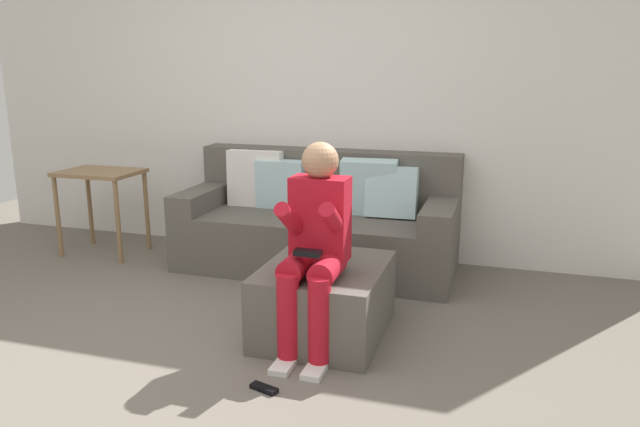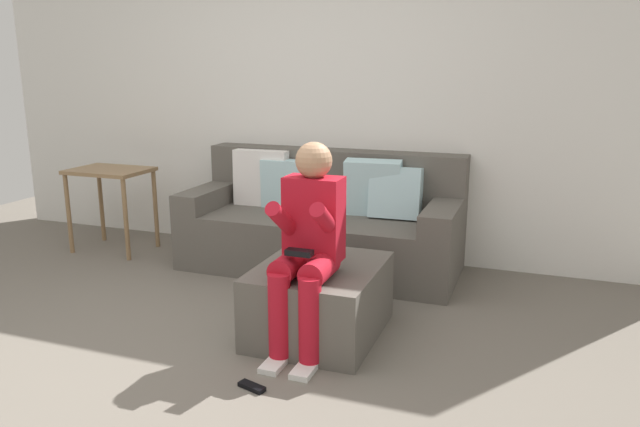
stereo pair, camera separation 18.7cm
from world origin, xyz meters
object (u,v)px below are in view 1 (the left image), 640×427
object	(u,v)px
person_seated	(314,243)
remote_near_ottoman	(264,388)
ottoman	(325,300)
side_table	(101,185)
couch_sectional	(320,223)

from	to	relation	value
person_seated	remote_near_ottoman	bearing A→B (deg)	-100.97
remote_near_ottoman	ottoman	bearing A→B (deg)	98.98
person_seated	side_table	size ratio (longest dim) A/B	1.63
couch_sectional	ottoman	xyz separation A→B (m)	(0.39, -1.16, -0.13)
ottoman	remote_near_ottoman	size ratio (longest dim) A/B	5.63
couch_sectional	side_table	bearing A→B (deg)	-173.23
ottoman	remote_near_ottoman	xyz separation A→B (m)	(-0.09, -0.69, -0.19)
couch_sectional	ottoman	bearing A→B (deg)	-71.27
person_seated	remote_near_ottoman	world-z (taller)	person_seated
couch_sectional	remote_near_ottoman	bearing A→B (deg)	-80.73
remote_near_ottoman	couch_sectional	bearing A→B (deg)	115.82
person_seated	side_table	bearing A→B (deg)	152.17
couch_sectional	side_table	xyz separation A→B (m)	(-1.77, -0.21, 0.23)
couch_sectional	side_table	distance (m)	1.80
ottoman	side_table	bearing A→B (deg)	156.40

